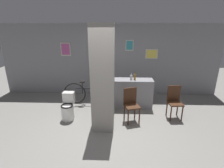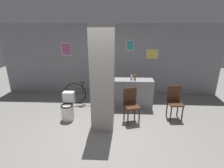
{
  "view_description": "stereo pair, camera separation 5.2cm",
  "coord_description": "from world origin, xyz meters",
  "px_view_note": "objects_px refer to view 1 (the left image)",
  "views": [
    {
      "loc": [
        0.3,
        -3.72,
        2.56
      ],
      "look_at": [
        0.14,
        0.96,
        0.95
      ],
      "focal_mm": 28.0,
      "sensor_mm": 36.0,
      "label": 1
    },
    {
      "loc": [
        0.35,
        -3.72,
        2.56
      ],
      "look_at": [
        0.14,
        0.96,
        0.95
      ],
      "focal_mm": 28.0,
      "sensor_mm": 36.0,
      "label": 2
    }
  ],
  "objects_px": {
    "toilet": "(68,108)",
    "chair_near_pillar": "(131,103)",
    "bicycle": "(91,93)",
    "bottle_tall": "(135,77)",
    "chair_by_doorway": "(174,101)"
  },
  "relations": [
    {
      "from": "bottle_tall",
      "to": "chair_by_doorway",
      "type": "bearing_deg",
      "value": -30.69
    },
    {
      "from": "bicycle",
      "to": "toilet",
      "type": "bearing_deg",
      "value": -116.57
    },
    {
      "from": "bicycle",
      "to": "bottle_tall",
      "type": "bearing_deg",
      "value": -6.42
    },
    {
      "from": "toilet",
      "to": "chair_by_doorway",
      "type": "relative_size",
      "value": 0.79
    },
    {
      "from": "bottle_tall",
      "to": "bicycle",
      "type": "bearing_deg",
      "value": 173.58
    },
    {
      "from": "bicycle",
      "to": "chair_near_pillar",
      "type": "bearing_deg",
      "value": -38.93
    },
    {
      "from": "chair_near_pillar",
      "to": "chair_by_doorway",
      "type": "height_order",
      "value": "same"
    },
    {
      "from": "chair_near_pillar",
      "to": "bottle_tall",
      "type": "xyz_separation_m",
      "value": [
        0.16,
        0.87,
        0.5
      ]
    },
    {
      "from": "chair_near_pillar",
      "to": "bottle_tall",
      "type": "height_order",
      "value": "bottle_tall"
    },
    {
      "from": "chair_by_doorway",
      "to": "bottle_tall",
      "type": "height_order",
      "value": "bottle_tall"
    },
    {
      "from": "toilet",
      "to": "chair_near_pillar",
      "type": "xyz_separation_m",
      "value": [
        1.77,
        -0.04,
        0.2
      ]
    },
    {
      "from": "chair_near_pillar",
      "to": "chair_by_doorway",
      "type": "relative_size",
      "value": 1.0
    },
    {
      "from": "chair_near_pillar",
      "to": "bottle_tall",
      "type": "bearing_deg",
      "value": 62.73
    },
    {
      "from": "chair_near_pillar",
      "to": "bottle_tall",
      "type": "relative_size",
      "value": 3.45
    },
    {
      "from": "toilet",
      "to": "chair_near_pillar",
      "type": "bearing_deg",
      "value": -1.23
    }
  ]
}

